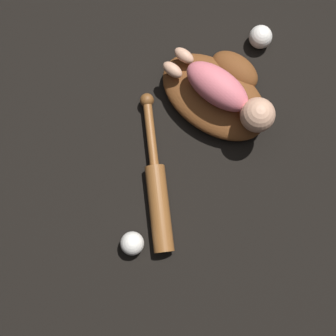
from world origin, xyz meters
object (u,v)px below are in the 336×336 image
(baby_figure, at_px, (228,94))
(baseball_spare, at_px, (260,37))
(baseball_bat, at_px, (157,190))
(baseball_glove, at_px, (218,92))
(baseball, at_px, (132,243))

(baby_figure, relative_size, baseball_spare, 5.00)
(baseball_bat, bearing_deg, baseball_glove, 95.05)
(baseball_bat, relative_size, baseball, 5.46)
(baseball_glove, xyz_separation_m, baseball_spare, (0.00, 0.24, -0.00))
(baseball, height_order, baseball_spare, baseball_spare)
(baby_figure, bearing_deg, baseball_bat, -91.00)
(baby_figure, bearing_deg, baseball_glove, 153.36)
(baseball, bearing_deg, baseball_spare, 94.84)
(baseball_glove, bearing_deg, baseball_spare, 89.47)
(baseball_glove, height_order, baseball_spare, baseball_glove)
(baseball_bat, relative_size, baseball_spare, 5.20)
(baseball_glove, distance_m, baseball_spare, 0.24)
(baby_figure, xyz_separation_m, baseball_bat, (-0.01, -0.35, -0.10))
(baseball_bat, distance_m, baseball, 0.18)
(baseball, relative_size, baseball_spare, 0.95)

